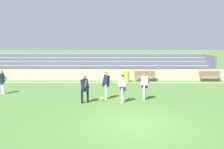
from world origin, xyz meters
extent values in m
plane|color=#517A38|center=(0.00, 0.00, 0.00)|extent=(160.00, 160.00, 0.00)
cube|color=white|center=(0.00, 10.77, 0.00)|extent=(44.00, 0.12, 0.01)
cube|color=beige|center=(0.00, 12.04, 0.49)|extent=(48.00, 0.16, 0.98)
cube|color=#9EA3AD|center=(-2.96, 13.17, 0.36)|extent=(23.24, 0.36, 0.08)
cube|color=slate|center=(-2.96, 12.97, 0.18)|extent=(23.24, 0.04, 0.36)
cube|color=#9EA3AD|center=(-2.96, 13.84, 0.71)|extent=(23.24, 0.36, 0.08)
cube|color=slate|center=(-2.96, 13.64, 0.53)|extent=(23.24, 0.04, 0.36)
cube|color=#9EA3AD|center=(-2.96, 14.50, 1.07)|extent=(23.24, 0.36, 0.08)
cube|color=slate|center=(-2.96, 14.30, 0.89)|extent=(23.24, 0.04, 0.36)
cube|color=#9EA3AD|center=(-2.96, 15.17, 1.42)|extent=(23.24, 0.36, 0.08)
cube|color=slate|center=(-2.96, 14.97, 1.25)|extent=(23.24, 0.04, 0.36)
cube|color=#9EA3AD|center=(-2.96, 15.83, 1.78)|extent=(23.24, 0.36, 0.08)
cube|color=slate|center=(-2.96, 15.63, 1.60)|extent=(23.24, 0.04, 0.36)
cube|color=#9EA3AD|center=(-2.96, 16.50, 2.14)|extent=(23.24, 0.36, 0.08)
cube|color=slate|center=(-2.96, 16.30, 1.96)|extent=(23.24, 0.04, 0.36)
cube|color=slate|center=(8.56, 14.84, 1.07)|extent=(0.20, 3.69, 2.14)
cylinder|color=slate|center=(-2.96, 16.75, 2.69)|extent=(23.24, 0.06, 0.06)
cube|color=olive|center=(1.80, 11.32, 0.45)|extent=(1.80, 0.40, 0.06)
cube|color=olive|center=(1.80, 11.50, 0.70)|extent=(1.80, 0.05, 0.40)
cylinder|color=#47474C|center=(1.02, 11.32, 0.23)|extent=(0.07, 0.07, 0.45)
cylinder|color=#47474C|center=(2.58, 11.32, 0.23)|extent=(0.07, 0.07, 0.45)
cube|color=olive|center=(7.45, 11.32, 0.45)|extent=(1.80, 0.40, 0.06)
cube|color=olive|center=(7.45, 11.50, 0.70)|extent=(1.80, 0.05, 0.40)
cylinder|color=#47474C|center=(6.67, 11.32, 0.23)|extent=(0.07, 0.07, 0.45)
cylinder|color=#47474C|center=(8.23, 11.32, 0.23)|extent=(0.07, 0.07, 0.45)
cylinder|color=yellow|center=(0.17, 11.07, 0.47)|extent=(0.45, 0.45, 0.95)
cylinder|color=black|center=(-2.76, 3.70, 0.41)|extent=(0.13, 0.13, 0.82)
cylinder|color=black|center=(-2.45, 3.86, 0.41)|extent=(0.13, 0.13, 0.82)
cube|color=#232847|center=(-2.60, 3.78, 0.80)|extent=(0.42, 0.39, 0.24)
cube|color=#191E38|center=(-2.60, 3.78, 1.10)|extent=(0.52, 0.52, 0.60)
cylinder|color=#A87A5B|center=(-2.68, 3.98, 1.14)|extent=(0.22, 0.26, 0.51)
cylinder|color=#A87A5B|center=(-2.52, 3.58, 1.14)|extent=(0.22, 0.26, 0.51)
sphere|color=#A87A5B|center=(-2.60, 3.78, 1.49)|extent=(0.21, 0.21, 0.21)
sphere|color=brown|center=(-2.60, 3.78, 1.51)|extent=(0.20, 0.20, 0.20)
cylinder|color=white|center=(-1.41, 4.59, 0.46)|extent=(0.13, 0.13, 0.92)
cylinder|color=white|center=(-1.42, 4.88, 0.46)|extent=(0.13, 0.13, 0.92)
cube|color=#232847|center=(-1.41, 4.74, 0.90)|extent=(0.42, 0.39, 0.24)
cube|color=#191E38|center=(-1.41, 4.74, 1.20)|extent=(0.50, 0.48, 0.59)
cylinder|color=beige|center=(-1.61, 4.70, 1.24)|extent=(0.21, 0.26, 0.51)
cylinder|color=beige|center=(-1.21, 4.77, 1.24)|extent=(0.21, 0.26, 0.51)
sphere|color=beige|center=(-1.41, 4.74, 1.59)|extent=(0.21, 0.21, 0.21)
sphere|color=brown|center=(-1.41, 4.74, 1.61)|extent=(0.20, 0.20, 0.20)
cylinder|color=white|center=(-8.49, 6.24, 0.42)|extent=(0.13, 0.13, 0.83)
cylinder|color=white|center=(-8.30, 6.05, 0.42)|extent=(0.13, 0.13, 0.83)
cube|color=#232847|center=(-8.40, 6.15, 0.81)|extent=(0.28, 0.39, 0.24)
cube|color=#191E38|center=(-8.40, 6.15, 1.11)|extent=(0.35, 0.43, 0.58)
cylinder|color=#D6A884|center=(-8.29, 6.31, 1.15)|extent=(0.37, 0.14, 0.47)
sphere|color=#D6A884|center=(-8.40, 6.15, 1.50)|extent=(0.21, 0.21, 0.21)
sphere|color=brown|center=(-8.40, 6.15, 1.52)|extent=(0.20, 0.20, 0.20)
cylinder|color=white|center=(-0.35, 4.08, 0.42)|extent=(0.13, 0.13, 0.84)
cylinder|color=white|center=(-0.45, 3.74, 0.42)|extent=(0.13, 0.13, 0.84)
cube|color=#232847|center=(-0.40, 3.91, 0.82)|extent=(0.38, 0.26, 0.24)
cube|color=white|center=(-0.40, 3.91, 1.12)|extent=(0.41, 0.34, 0.58)
cylinder|color=beige|center=(-0.21, 3.82, 1.16)|extent=(0.11, 0.29, 0.50)
cylinder|color=beige|center=(-0.59, 4.00, 1.16)|extent=(0.11, 0.29, 0.50)
sphere|color=beige|center=(-0.40, 3.91, 1.51)|extent=(0.21, 0.21, 0.21)
sphere|color=black|center=(-0.40, 3.91, 1.53)|extent=(0.20, 0.20, 0.20)
cylinder|color=white|center=(0.90, 4.41, 0.45)|extent=(0.13, 0.13, 0.90)
cylinder|color=white|center=(0.99, 4.70, 0.45)|extent=(0.13, 0.13, 0.90)
cube|color=black|center=(0.94, 4.55, 0.88)|extent=(0.40, 0.30, 0.24)
cube|color=white|center=(0.94, 4.55, 1.18)|extent=(0.44, 0.40, 0.59)
cylinder|color=#A87A5B|center=(0.75, 4.60, 1.22)|extent=(0.15, 0.33, 0.49)
cylinder|color=#A87A5B|center=(1.14, 4.51, 1.22)|extent=(0.15, 0.33, 0.49)
sphere|color=#A87A5B|center=(0.94, 4.55, 1.56)|extent=(0.21, 0.21, 0.21)
sphere|color=brown|center=(0.94, 4.55, 1.58)|extent=(0.20, 0.20, 0.20)
sphere|color=yellow|center=(-1.63, 4.39, 0.11)|extent=(0.22, 0.22, 0.22)
camera|label=1|loc=(-0.94, -10.59, 3.65)|focal=40.77mm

